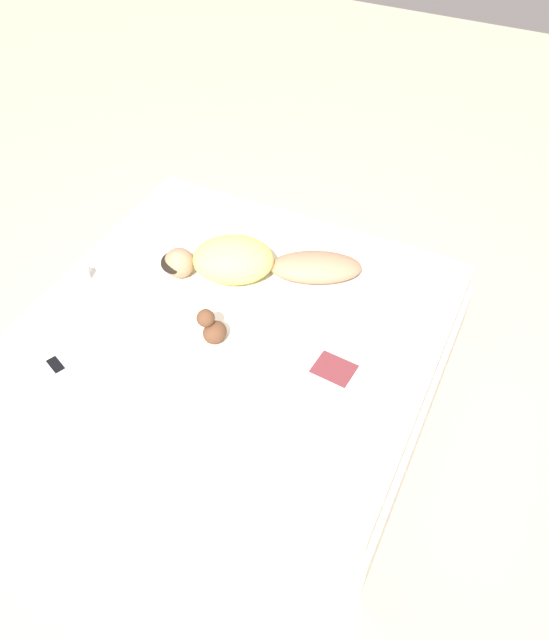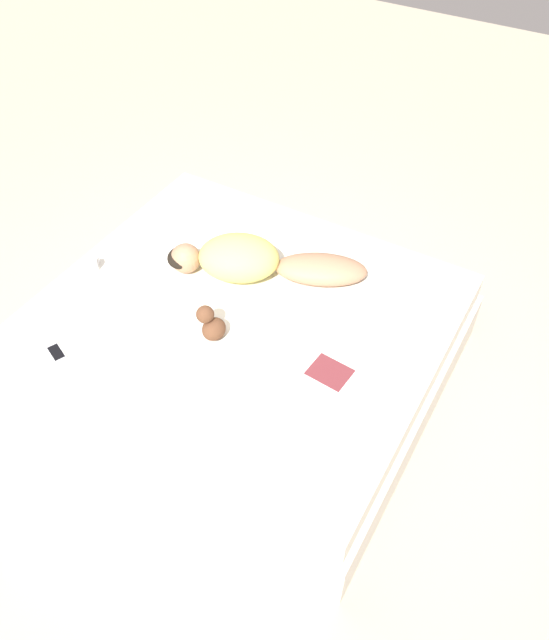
% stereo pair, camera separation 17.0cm
% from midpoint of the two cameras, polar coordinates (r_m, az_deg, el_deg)
% --- Properties ---
extents(ground_plane, '(12.00, 12.00, 0.00)m').
position_cam_midpoint_polar(ground_plane, '(3.81, -1.32, -4.55)').
color(ground_plane, '#B7A88E').
extents(bed, '(1.93, 2.20, 0.52)m').
position_cam_midpoint_polar(bed, '(3.61, -1.39, -2.00)').
color(bed, beige).
rests_on(bed, ground_plane).
extents(person, '(0.67, 1.13, 0.24)m').
position_cam_midpoint_polar(person, '(3.56, -0.44, 5.38)').
color(person, '#A37556').
rests_on(person, bed).
extents(open_magazine, '(0.54, 0.34, 0.01)m').
position_cam_midpoint_polar(open_magazine, '(3.07, 5.45, -6.31)').
color(open_magazine, white).
rests_on(open_magazine, bed).
extents(coffee_mug, '(0.11, 0.08, 0.08)m').
position_cam_midpoint_polar(coffee_mug, '(3.76, -15.16, 4.85)').
color(coffee_mug, white).
rests_on(coffee_mug, bed).
extents(cell_phone, '(0.11, 0.15, 0.01)m').
position_cam_midpoint_polar(cell_phone, '(3.37, -17.98, -2.90)').
color(cell_phone, silver).
rests_on(cell_phone, bed).
extents(plush_toy, '(0.13, 0.16, 0.19)m').
position_cam_midpoint_polar(plush_toy, '(3.24, -4.32, -0.45)').
color(plush_toy, brown).
rests_on(plush_toy, bed).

